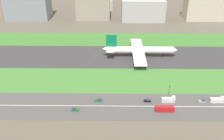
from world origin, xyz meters
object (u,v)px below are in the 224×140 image
Objects in this scene: car_2 at (98,100)px; truck_1 at (169,100)px; traffic_light at (169,89)px; hangar_building at (93,4)px; office_tower at (143,9)px; airliner at (138,50)px; terminal_building at (28,3)px; bus_0 at (164,109)px; car_4 at (202,101)px; car_1 at (75,110)px; fuel_tank_west at (107,4)px; car_3 at (148,101)px; cargo_warehouse at (205,7)px; truck_2 at (217,100)px.

car_2 is 0.52× the size of truck_1.
traffic_light is 0.18× the size of hangar_building.
truck_1 is at bearing -89.95° from office_tower.
airliner is 172.15m from terminal_building.
hangar_building is at bearing -73.46° from bus_0.
truck_1 reaches higher than car_4.
car_1 is 237.39m from fuel_tank_west.
office_tower is at bearing -106.80° from car_1.
terminal_building is (-128.31, 114.00, 13.23)m from airliner.
car_3 is 223.86m from terminal_building.
car_2 is 183.63m from hangar_building.
hangar_building is 0.83× the size of cargo_warehouse.
cargo_warehouse is at bearing 73.02° from car_4.
truck_2 is 36.36m from bus_0.
car_4 and car_1 have the same top height.
truck_1 is 0.16× the size of terminal_building.
airliner is 14.77× the size of car_1.
airliner is 1.31× the size of cargo_warehouse.
cargo_warehouse reaches higher than fuel_tank_west.
cargo_warehouse is at bearing 66.63° from traffic_light.
car_3 is 0.52× the size of truck_2.
bus_0 is at bearing -48.34° from car_3.
truck_1 reaches higher than bus_0.
car_4 is 190.85m from cargo_warehouse.
car_2 is 0.38× the size of bus_0.
hangar_building is at bearing 180.00° from office_tower.
truck_1 is 8.58m from traffic_light.
terminal_building reaches higher than hangar_building.
terminal_building is 1.05× the size of cargo_warehouse.
car_3 and car_1 have the same top height.
traffic_light is at bearing 77.99° from truck_1.
bus_0 is at bearing -80.03° from fuel_tank_west.
car_1 is at bearing -143.70° from car_2.
bus_0 is (-4.33, -10.00, 0.15)m from truck_1.
office_tower is at bearing 99.60° from truck_2.
office_tower is 2.62× the size of fuel_tank_west.
hangar_building is at bearing 108.63° from truck_1.
office_tower reaches higher than truck_2.
fuel_tank_west is at bearing 101.46° from truck_1.
car_4 is 0.38× the size of bus_0.
truck_2 is at bearing -56.76° from airliner.
fuel_tank_west is at bearing 25.06° from terminal_building.
traffic_light reaches higher than car_1.
car_4 is at bearing -83.28° from office_tower.
traffic_light is at bearing -113.37° from cargo_warehouse.
truck_2 is at bearing -46.47° from terminal_building.
traffic_light is at bearing -50.40° from terminal_building.
bus_0 is at bearing -113.41° from truck_1.
traffic_light is 0.37× the size of fuel_tank_west.
hangar_building reaches higher than car_1.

